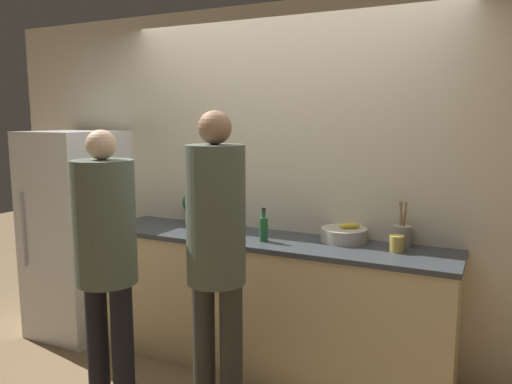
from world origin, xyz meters
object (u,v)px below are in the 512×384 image
at_px(cup_yellow, 397,244).
at_px(bottle_green, 264,228).
at_px(refrigerator, 78,233).
at_px(utensil_crock, 402,235).
at_px(person_left, 106,248).
at_px(potted_plant, 192,206).
at_px(person_center, 216,247).
at_px(fruit_bowl, 344,235).

bearing_deg(cup_yellow, bottle_green, -171.68).
relative_size(refrigerator, utensil_crock, 5.74).
distance_m(person_left, potted_plant, 1.14).
bearing_deg(utensil_crock, person_center, -131.05).
relative_size(utensil_crock, cup_yellow, 2.85).
distance_m(fruit_bowl, cup_yellow, 0.39).
relative_size(refrigerator, person_left, 0.98).
relative_size(fruit_bowl, potted_plant, 1.27).
bearing_deg(cup_yellow, potted_plant, 173.89).
xyz_separation_m(person_left, utensil_crock, (1.49, 1.12, -0.01)).
bearing_deg(potted_plant, fruit_bowl, -2.88).
bearing_deg(utensil_crock, refrigerator, -173.71).
distance_m(fruit_bowl, bottle_green, 0.55).
distance_m(refrigerator, bottle_green, 1.73).
bearing_deg(potted_plant, utensil_crock, -0.47).
bearing_deg(cup_yellow, person_left, -147.33).
bearing_deg(cup_yellow, person_center, -136.21).
xyz_separation_m(person_center, fruit_bowl, (0.46, 0.91, -0.07)).
distance_m(utensil_crock, cup_yellow, 0.16).
bearing_deg(utensil_crock, cup_yellow, -90.94).
xyz_separation_m(refrigerator, potted_plant, (0.94, 0.30, 0.25)).
bearing_deg(bottle_green, fruit_bowl, 25.77).
bearing_deg(fruit_bowl, person_center, -116.99).
bearing_deg(fruit_bowl, cup_yellow, -16.71).
xyz_separation_m(refrigerator, fruit_bowl, (2.21, 0.23, 0.16)).
bearing_deg(person_left, utensil_crock, 36.80).
height_order(bottle_green, cup_yellow, bottle_green).
relative_size(cup_yellow, potted_plant, 0.42).
relative_size(fruit_bowl, utensil_crock, 1.06).
distance_m(person_left, bottle_green, 1.04).
bearing_deg(refrigerator, fruit_bowl, 6.05).
bearing_deg(person_center, person_left, -166.58).
bearing_deg(cup_yellow, utensil_crock, 89.06).
relative_size(person_center, bottle_green, 7.92).
xyz_separation_m(refrigerator, person_center, (1.74, -0.68, 0.24)).
relative_size(fruit_bowl, cup_yellow, 3.01).
xyz_separation_m(utensil_crock, cup_yellow, (-0.00, -0.16, -0.02)).
relative_size(bottle_green, potted_plant, 0.94).
bearing_deg(utensil_crock, person_left, -143.20).
bearing_deg(person_center, cup_yellow, 43.79).
xyz_separation_m(person_left, bottle_green, (0.63, 0.83, 0.01)).
distance_m(person_center, fruit_bowl, 1.03).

